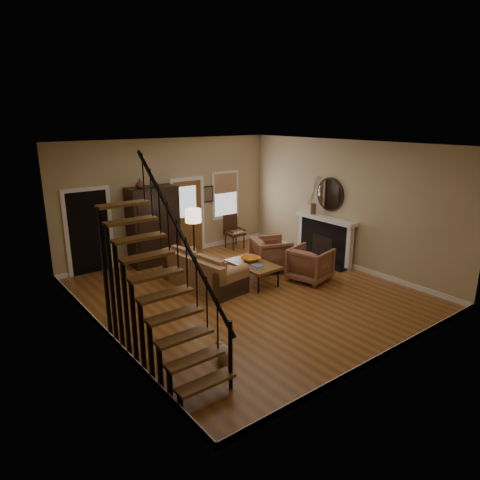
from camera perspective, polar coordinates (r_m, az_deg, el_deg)
room at (r=10.45m, az=-6.81°, el=3.05°), size 7.00×7.33×3.30m
staircase at (r=6.75m, az=-10.71°, el=-3.67°), size 0.94×2.80×3.20m
fireplace at (r=11.91m, az=11.34°, el=0.67°), size 0.33×1.95×2.30m
armoire at (r=11.62m, az=-11.47°, el=1.86°), size 1.30×0.60×2.10m
vase_a at (r=11.15m, az=-13.19°, el=7.33°), size 0.24×0.24×0.25m
vase_b at (r=11.32m, az=-11.34°, el=7.47°), size 0.20×0.20×0.21m
sofa at (r=10.07m, az=-4.79°, el=-4.02°), size 1.16×2.19×0.78m
coffee_table at (r=10.26m, az=1.71°, el=-4.43°), size 0.78×1.31×0.50m
bowl at (r=10.29m, az=1.41°, el=-2.56°), size 0.44×0.44×0.11m
books at (r=9.87m, az=2.28°, el=-3.55°), size 0.24×0.33×0.06m
armchair_left at (r=10.50m, az=9.35°, el=-3.19°), size 1.08×1.07×0.83m
armchair_right at (r=11.11m, az=4.19°, el=-1.89°), size 1.19×1.18×0.85m
floor_lamp at (r=10.57m, az=-6.15°, el=-0.42°), size 0.50×0.50×1.71m
side_chair at (r=12.87m, az=-0.72°, el=1.10°), size 0.54×0.54×1.02m
dog at (r=7.14m, az=-2.05°, el=-15.03°), size 0.35×0.48×0.32m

